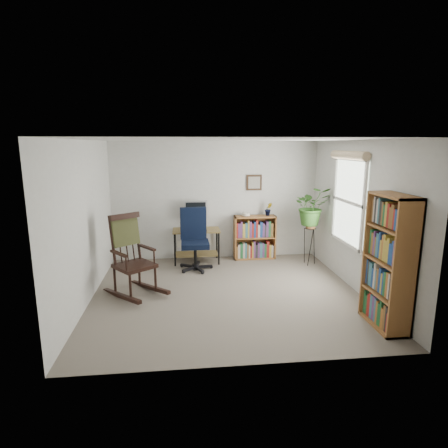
{
  "coord_description": "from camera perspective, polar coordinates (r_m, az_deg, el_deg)",
  "views": [
    {
      "loc": [
        -0.66,
        -5.57,
        2.33
      ],
      "look_at": [
        0.0,
        0.4,
        1.05
      ],
      "focal_mm": 30.0,
      "sensor_mm": 36.0,
      "label": 1
    }
  ],
  "objects": [
    {
      "name": "monitor",
      "position": [
        7.55,
        -4.32,
        1.46
      ],
      "size": [
        0.46,
        0.16,
        0.56
      ],
      "primitive_type": null,
      "color": "#B8B9BD",
      "rests_on": "desk"
    },
    {
      "name": "tall_bookshelf",
      "position": [
        5.21,
        23.8,
        -5.33
      ],
      "size": [
        0.33,
        0.76,
        1.74
      ],
      "primitive_type": null,
      "color": "#996132",
      "rests_on": "floor"
    },
    {
      "name": "ceiling",
      "position": [
        5.61,
        0.46,
        12.73
      ],
      "size": [
        4.2,
        4.0,
        0.0
      ],
      "primitive_type": "cube",
      "color": "silver",
      "rests_on": "ground"
    },
    {
      "name": "window",
      "position": [
        6.54,
        18.38,
        3.23
      ],
      "size": [
        0.12,
        1.2,
        1.5
      ],
      "primitive_type": null,
      "color": "white",
      "rests_on": "wall_right"
    },
    {
      "name": "floor",
      "position": [
        6.08,
        0.42,
        -10.52
      ],
      "size": [
        4.2,
        4.0,
        0.0
      ],
      "primitive_type": "cube",
      "color": "slate",
      "rests_on": "ground"
    },
    {
      "name": "low_bookshelf",
      "position": [
        7.77,
        4.69,
        -2.02
      ],
      "size": [
        0.85,
        0.28,
        0.9
      ],
      "primitive_type": null,
      "color": "#996132",
      "rests_on": "floor"
    },
    {
      "name": "spider_plant",
      "position": [
        7.36,
        13.34,
        5.41
      ],
      "size": [
        1.69,
        1.88,
        1.46
      ],
      "primitive_type": "imported",
      "color": "#316322",
      "rests_on": "plant_stand"
    },
    {
      "name": "wall_left",
      "position": [
        5.87,
        -20.38,
        0.15
      ],
      "size": [
        0.0,
        4.0,
        2.4
      ],
      "primitive_type": "cube",
      "color": "silver",
      "rests_on": "ground"
    },
    {
      "name": "framed_picture",
      "position": [
        7.72,
        4.62,
        6.31
      ],
      "size": [
        0.32,
        0.04,
        0.32
      ],
      "primitive_type": null,
      "color": "black",
      "rests_on": "wall_back"
    },
    {
      "name": "keyboard",
      "position": [
        7.35,
        -4.21,
        -0.96
      ],
      "size": [
        0.4,
        0.15,
        0.02
      ],
      "primitive_type": "cube",
      "color": "black",
      "rests_on": "desk"
    },
    {
      "name": "potted_plant_small",
      "position": [
        7.73,
        6.78,
        1.69
      ],
      "size": [
        0.13,
        0.24,
        0.11
      ],
      "primitive_type": "imported",
      "color": "#316322",
      "rests_on": "low_bookshelf"
    },
    {
      "name": "wall_back",
      "position": [
        7.69,
        -1.31,
        3.57
      ],
      "size": [
        4.2,
        0.0,
        2.4
      ],
      "primitive_type": "cube",
      "color": "silver",
      "rests_on": "ground"
    },
    {
      "name": "wall_right",
      "position": [
        6.32,
        19.7,
        1.01
      ],
      "size": [
        0.0,
        4.0,
        2.4
      ],
      "primitive_type": "cube",
      "color": "silver",
      "rests_on": "ground"
    },
    {
      "name": "rocking_chair",
      "position": [
        6.0,
        -13.53,
        -4.59
      ],
      "size": [
        1.22,
        1.29,
        1.3
      ],
      "primitive_type": null,
      "rotation": [
        0.0,
        0.0,
        0.67
      ],
      "color": "black",
      "rests_on": "floor"
    },
    {
      "name": "wall_front",
      "position": [
        3.81,
        3.98,
        -5.28
      ],
      "size": [
        4.2,
        0.0,
        2.4
      ],
      "primitive_type": "cube",
      "color": "silver",
      "rests_on": "ground"
    },
    {
      "name": "office_chair",
      "position": [
        7.03,
        -4.44,
        -2.35
      ],
      "size": [
        0.7,
        0.7,
        1.18
      ],
      "primitive_type": null,
      "rotation": [
        0.0,
        0.0,
        0.09
      ],
      "color": "black",
      "rests_on": "floor"
    },
    {
      "name": "plant_stand",
      "position": [
        7.56,
        12.94,
        -2.87
      ],
      "size": [
        0.28,
        0.28,
        0.86
      ],
      "primitive_type": null,
      "rotation": [
        0.0,
        0.0,
        -0.18
      ],
      "color": "black",
      "rests_on": "floor"
    },
    {
      "name": "desk",
      "position": [
        7.55,
        -4.21,
        -3.33
      ],
      "size": [
        0.93,
        0.51,
        0.67
      ],
      "primitive_type": null,
      "color": "olive",
      "rests_on": "floor"
    }
  ]
}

